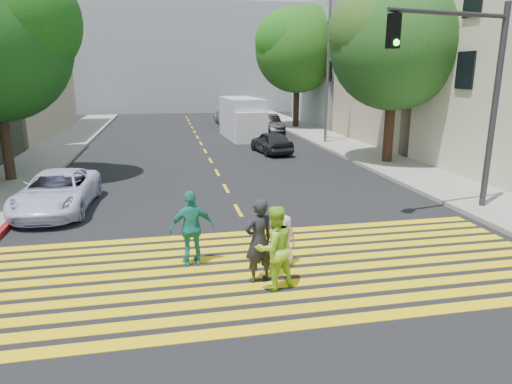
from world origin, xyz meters
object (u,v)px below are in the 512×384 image
object	(u,v)px
pedestrian_man	(259,241)
pedestrian_extra	(192,228)
white_van	(243,119)
traffic_signal	(469,80)
tree_right_far	(298,45)
dark_car_near	(271,142)
white_sedan	(57,192)
dark_car_parked	(268,125)
tree_right_near	(397,37)
silver_car	(228,116)
pedestrian_woman	(274,248)
pedestrian_child	(284,240)

from	to	relation	value
pedestrian_man	pedestrian_extra	world-z (taller)	pedestrian_man
white_van	traffic_signal	distance (m)	19.17
tree_right_far	dark_car_near	size ratio (longest dim) A/B	2.59
pedestrian_man	white_sedan	world-z (taller)	pedestrian_man
white_sedan	dark_car_parked	distance (m)	20.26
pedestrian_extra	pedestrian_man	bearing A→B (deg)	130.44
tree_right_near	dark_car_near	distance (m)	8.44
dark_car_parked	white_van	size ratio (longest dim) A/B	0.75
pedestrian_man	traffic_signal	size ratio (longest dim) A/B	0.29
pedestrian_extra	silver_car	xyz separation A→B (m)	(5.01, 29.88, -0.15)
pedestrian_man	pedestrian_woman	size ratio (longest dim) A/B	1.04
pedestrian_woman	dark_car_parked	bearing A→B (deg)	-120.15
pedestrian_child	dark_car_parked	world-z (taller)	dark_car_parked
pedestrian_child	silver_car	distance (m)	30.51
tree_right_near	pedestrian_man	bearing A→B (deg)	-127.66
pedestrian_extra	white_sedan	size ratio (longest dim) A/B	0.39
tree_right_far	white_van	size ratio (longest dim) A/B	1.62
pedestrian_woman	traffic_signal	world-z (taller)	traffic_signal
pedestrian_woman	pedestrian_child	distance (m)	1.24
silver_car	pedestrian_extra	bearing A→B (deg)	81.03
traffic_signal	pedestrian_child	bearing A→B (deg)	-167.06
traffic_signal	tree_right_near	bearing A→B (deg)	66.44
silver_car	dark_car_parked	distance (m)	7.84
pedestrian_woman	white_sedan	xyz separation A→B (m)	(-5.67, 6.82, -0.25)
pedestrian_child	white_van	xyz separation A→B (m)	(2.70, 21.41, 0.69)
tree_right_far	traffic_signal	bearing A→B (deg)	-93.90
tree_right_near	tree_right_far	distance (m)	15.47
silver_car	traffic_signal	world-z (taller)	traffic_signal
pedestrian_extra	dark_car_parked	world-z (taller)	pedestrian_extra
dark_car_near	white_van	size ratio (longest dim) A/B	0.63
pedestrian_man	silver_car	size ratio (longest dim) A/B	0.37
tree_right_near	dark_car_near	world-z (taller)	tree_right_near
pedestrian_child	dark_car_parked	xyz separation A→B (m)	(4.78, 22.76, 0.12)
pedestrian_extra	dark_car_near	bearing A→B (deg)	-117.62
pedestrian_man	white_van	distance (m)	22.41
white_van	white_sedan	bearing A→B (deg)	-122.48
dark_car_near	dark_car_parked	distance (m)	7.82
dark_car_parked	traffic_signal	size ratio (longest dim) A/B	0.68
white_sedan	pedestrian_man	bearing A→B (deg)	-47.11
dark_car_near	white_sedan	bearing A→B (deg)	37.28
pedestrian_extra	white_van	bearing A→B (deg)	-110.50
pedestrian_man	dark_car_near	size ratio (longest dim) A/B	0.50
tree_right_far	silver_car	size ratio (longest dim) A/B	1.89
dark_car_parked	tree_right_near	bearing A→B (deg)	-74.28
tree_right_far	traffic_signal	distance (m)	23.75
pedestrian_man	dark_car_parked	world-z (taller)	pedestrian_man
tree_right_near	white_van	distance (m)	12.75
white_sedan	dark_car_parked	world-z (taller)	dark_car_parked
white_sedan	white_van	world-z (taller)	white_van
tree_right_near	silver_car	xyz separation A→B (m)	(-5.33, 19.43, -5.26)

